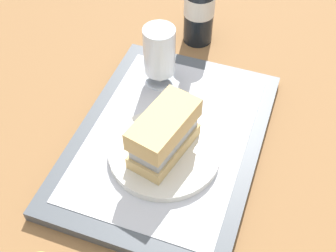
# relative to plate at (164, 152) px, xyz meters

# --- Properties ---
(ground_plane) EXTENTS (3.00, 3.00, 0.00)m
(ground_plane) POSITION_rel_plate_xyz_m (0.04, 0.01, -0.03)
(ground_plane) COLOR olive
(tray) EXTENTS (0.44, 0.32, 0.02)m
(tray) POSITION_rel_plate_xyz_m (0.04, 0.01, -0.02)
(tray) COLOR #4C5156
(tray) RESTS_ON ground_plane
(placemat) EXTENTS (0.38, 0.27, 0.00)m
(placemat) POSITION_rel_plate_xyz_m (0.04, 0.01, -0.01)
(placemat) COLOR silver
(placemat) RESTS_ON tray
(plate) EXTENTS (0.19, 0.19, 0.01)m
(plate) POSITION_rel_plate_xyz_m (0.00, 0.00, 0.00)
(plate) COLOR silver
(plate) RESTS_ON placemat
(sandwich) EXTENTS (0.14, 0.09, 0.08)m
(sandwich) POSITION_rel_plate_xyz_m (0.00, -0.00, 0.05)
(sandwich) COLOR tan
(sandwich) RESTS_ON plate
(beer_glass) EXTENTS (0.06, 0.06, 0.12)m
(beer_glass) POSITION_rel_plate_xyz_m (0.17, 0.07, 0.06)
(beer_glass) COLOR silver
(beer_glass) RESTS_ON placemat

